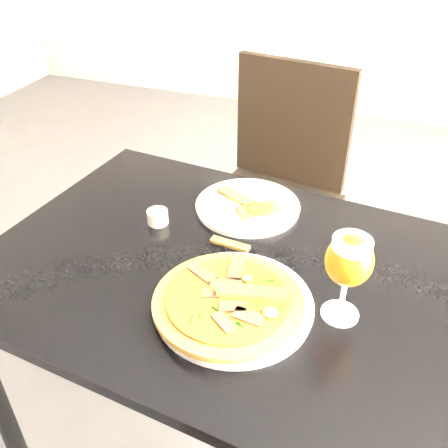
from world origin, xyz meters
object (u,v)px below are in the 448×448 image
at_px(dining_table, 240,298).
at_px(chair_far, 274,191).
at_px(pizza, 229,300).
at_px(beer_glass, 349,261).

distance_m(dining_table, chair_far, 0.72).
height_order(dining_table, chair_far, chair_far).
bearing_deg(pizza, beer_glass, 17.13).
height_order(chair_far, pizza, chair_far).
bearing_deg(dining_table, chair_far, 104.05).
xyz_separation_m(chair_far, pizza, (0.12, -0.84, 0.24)).
bearing_deg(dining_table, beer_glass, -10.14).
bearing_deg(chair_far, beer_glass, -57.12).
bearing_deg(beer_glass, chair_far, 113.83).
height_order(chair_far, beer_glass, chair_far).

